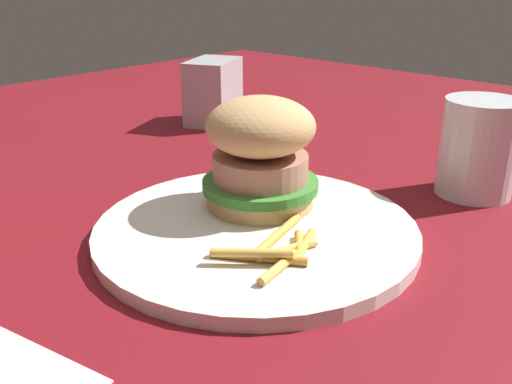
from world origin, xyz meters
TOP-DOWN VIEW (x-y plane):
  - ground_plane at (0.00, 0.00)m, footprint 1.60×1.60m
  - plate at (0.01, -0.00)m, footprint 0.28×0.28m
  - sandwich at (-0.03, -0.03)m, footprint 0.11×0.11m
  - fries_pile at (0.04, 0.05)m, footprint 0.10×0.07m
  - drink_glass at (-0.22, 0.09)m, footprint 0.08×0.08m
  - napkin_dispenser at (-0.23, -0.30)m, footprint 0.11×0.09m

SIDE VIEW (x-z plane):
  - ground_plane at x=0.00m, z-range 0.00..0.00m
  - plate at x=0.01m, z-range 0.00..0.01m
  - fries_pile at x=0.04m, z-range 0.01..0.02m
  - drink_glass at x=-0.22m, z-range -0.01..0.09m
  - napkin_dispenser at x=-0.23m, z-range 0.00..0.09m
  - sandwich at x=-0.03m, z-range 0.01..0.11m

